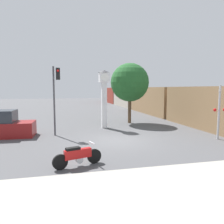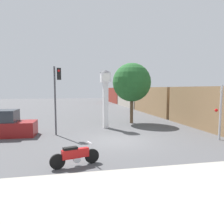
{
  "view_description": "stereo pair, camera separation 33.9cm",
  "coord_description": "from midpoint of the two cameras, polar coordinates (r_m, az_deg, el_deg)",
  "views": [
    {
      "loc": [
        -3.42,
        -12.89,
        3.24
      ],
      "look_at": [
        -0.38,
        -0.06,
        1.82
      ],
      "focal_mm": 35.0,
      "sensor_mm": 36.0,
      "label": 1
    },
    {
      "loc": [
        -3.09,
        -12.97,
        3.24
      ],
      "look_at": [
        -0.38,
        -0.06,
        1.82
      ],
      "focal_mm": 35.0,
      "sensor_mm": 36.0,
      "label": 2
    }
  ],
  "objects": [
    {
      "name": "ground_plane",
      "position": [
        13.72,
        2.25,
        -7.5
      ],
      "size": [
        120.0,
        120.0,
        0.0
      ],
      "primitive_type": "plane",
      "color": "#4C4C4F"
    },
    {
      "name": "sidewalk_strip",
      "position": [
        6.73,
        20.41,
        -22.56
      ],
      "size": [
        36.0,
        6.0,
        0.1
      ],
      "color": "#9E998E",
      "rests_on": "ground_plane"
    },
    {
      "name": "motorcycle",
      "position": [
        9.39,
        -8.56,
        -11.18
      ],
      "size": [
        2.08,
        0.79,
        0.95
      ],
      "rotation": [
        0.0,
        0.0,
        0.3
      ],
      "color": "black",
      "rests_on": "ground_plane"
    },
    {
      "name": "clock_tower",
      "position": [
        17.86,
        -1.16,
        5.69
      ],
      "size": [
        0.93,
        0.93,
        4.73
      ],
      "color": "white",
      "rests_on": "ground_plane"
    },
    {
      "name": "freight_train",
      "position": [
        34.26,
        8.35,
        3.53
      ],
      "size": [
        2.8,
        45.1,
        3.4
      ],
      "color": "olive",
      "rests_on": "ground_plane"
    },
    {
      "name": "traffic_light",
      "position": [
        15.46,
        -13.59,
        5.95
      ],
      "size": [
        0.5,
        0.35,
        4.73
      ],
      "color": "#47474C",
      "rests_on": "ground_plane"
    },
    {
      "name": "railroad_crossing_signal",
      "position": [
        15.32,
        27.11,
        0.43
      ],
      "size": [
        0.9,
        0.82,
        3.45
      ],
      "color": "#B7B7BC",
      "rests_on": "ground_plane"
    },
    {
      "name": "street_tree",
      "position": [
        20.44,
        5.67,
        7.67
      ],
      "size": [
        3.55,
        3.55,
        5.58
      ],
      "color": "brown",
      "rests_on": "ground_plane"
    },
    {
      "name": "parked_car",
      "position": [
        16.47,
        -26.18,
        -3.17
      ],
      "size": [
        4.29,
        2.03,
        1.8
      ],
      "rotation": [
        0.0,
        0.0,
        -0.05
      ],
      "color": "maroon",
      "rests_on": "ground_plane"
    }
  ]
}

